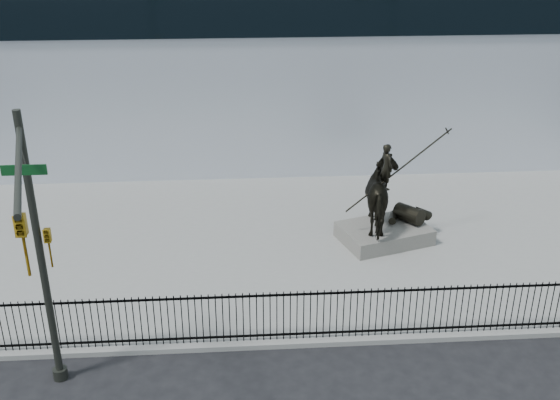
{
  "coord_description": "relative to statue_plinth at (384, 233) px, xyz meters",
  "views": [
    {
      "loc": [
        -2.4,
        -13.45,
        10.81
      ],
      "look_at": [
        -1.04,
        6.0,
        2.18
      ],
      "focal_mm": 42.0,
      "sensor_mm": 36.0,
      "label": 1
    }
  ],
  "objects": [
    {
      "name": "ground",
      "position": [
        -2.68,
        -6.8,
        -0.43
      ],
      "size": [
        120.0,
        120.0,
        0.0
      ],
      "primitive_type": "plane",
      "color": "black",
      "rests_on": "ground"
    },
    {
      "name": "plaza",
      "position": [
        -2.68,
        0.2,
        -0.35
      ],
      "size": [
        30.0,
        12.0,
        0.15
      ],
      "primitive_type": "cube",
      "color": "gray",
      "rests_on": "ground"
    },
    {
      "name": "building",
      "position": [
        -2.68,
        13.2,
        4.07
      ],
      "size": [
        44.0,
        14.0,
        9.0
      ],
      "primitive_type": "cube",
      "color": "silver",
      "rests_on": "ground"
    },
    {
      "name": "equestrian_statue",
      "position": [
        0.05,
        0.02,
        1.44
      ],
      "size": [
        3.63,
        2.83,
        3.21
      ],
      "rotation": [
        0.0,
        0.0,
        0.31
      ],
      "color": "black",
      "rests_on": "statue_plinth"
    },
    {
      "name": "statue_plinth",
      "position": [
        0.0,
        0.0,
        0.0
      ],
      "size": [
        3.43,
        2.83,
        0.55
      ],
      "primitive_type": "cube",
      "rotation": [
        0.0,
        0.0,
        0.31
      ],
      "color": "#62605A",
      "rests_on": "plaza"
    },
    {
      "name": "picket_fence",
      "position": [
        -2.68,
        -5.55,
        0.48
      ],
      "size": [
        22.1,
        0.1,
        1.5
      ],
      "color": "black",
      "rests_on": "plaza"
    },
    {
      "name": "traffic_signal_left",
      "position": [
        -9.43,
        -7.42,
        3.6
      ],
      "size": [
        1.52,
        4.84,
        7.0
      ],
      "color": "#262823",
      "rests_on": "ground"
    }
  ]
}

